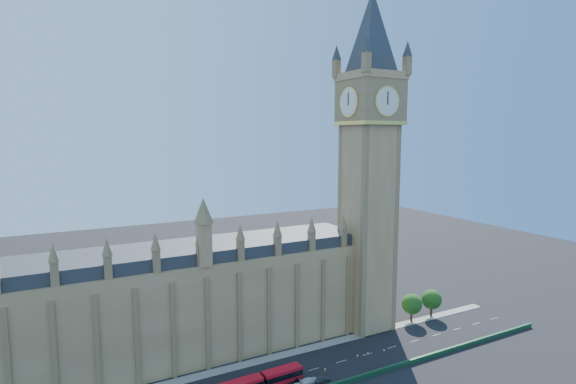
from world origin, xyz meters
name	(u,v)px	position (x,y,z in m)	size (l,w,h in m)	color
ground	(268,382)	(0.00, 0.00, 0.00)	(400.00, 400.00, 0.00)	black
palace_westminster	(133,310)	(-25.00, 22.00, 13.86)	(120.00, 20.00, 28.00)	#9D774C
elizabeth_tower	(369,138)	(38.00, 13.99, 54.56)	(20.59, 20.59, 105.00)	#9D774C
kerb_north	(251,363)	(0.00, 9.50, 0.08)	(160.00, 3.00, 0.16)	gray
tree_east_near	(412,303)	(52.22, 10.08, 5.64)	(6.00, 6.00, 8.50)	#382619
tree_east_far	(432,299)	(60.22, 10.08, 5.64)	(6.00, 6.00, 8.50)	#382619
red_bus	(260,382)	(-2.79, -2.12, 1.79)	(20.12, 3.76, 3.41)	red
car_grey	(322,379)	(10.85, -5.61, 0.65)	(1.53, 3.79, 1.29)	#474A4F
car_white	(309,381)	(8.03, -4.87, 0.68)	(1.89, 4.65, 1.35)	silver
cone_a	(325,370)	(14.00, -2.00, 0.37)	(0.62, 0.62, 0.76)	black
cone_b	(357,356)	(24.76, -0.11, 0.38)	(0.63, 0.63, 0.78)	black
cone_c	(368,353)	(27.83, -0.37, 0.37)	(0.60, 0.60, 0.75)	black
cone_d	(384,350)	(32.57, -0.95, 0.38)	(0.60, 0.60, 0.77)	black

